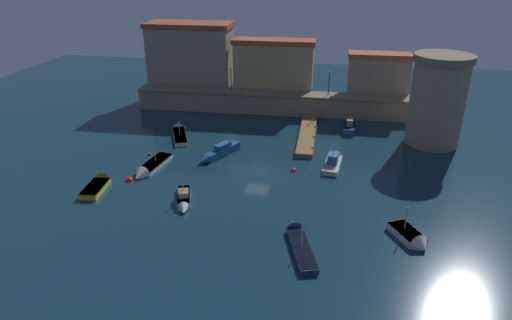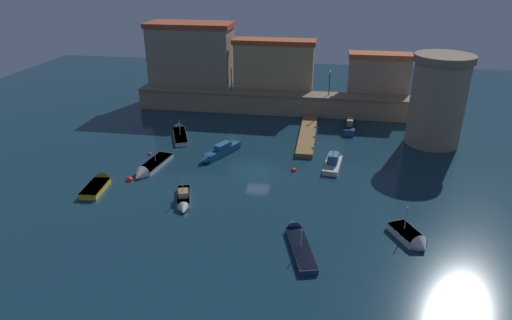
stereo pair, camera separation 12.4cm
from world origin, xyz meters
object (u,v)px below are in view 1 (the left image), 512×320
object	(u,v)px
fortress_tower	(437,100)
quay_lamp_1	(329,79)
moored_boat_6	(179,132)
mooring_buoy_0	(293,171)
moored_boat_0	(99,184)
moored_boat_7	(149,169)
moored_boat_1	(219,152)
mooring_buoy_2	(150,155)
quay_lamp_0	(231,76)
moored_boat_5	(334,160)
mooring_buoy_1	(129,181)
moored_boat_2	(184,200)
moored_boat_3	(349,125)
moored_boat_4	(412,238)
moored_boat_8	(298,240)

from	to	relation	value
fortress_tower	quay_lamp_1	world-z (taller)	fortress_tower
moored_boat_6	mooring_buoy_0	world-z (taller)	moored_boat_6
moored_boat_0	moored_boat_7	xyz separation A→B (m)	(3.54, 4.34, -0.04)
moored_boat_1	mooring_buoy_2	bearing A→B (deg)	-57.19
moored_boat_1	moored_boat_6	world-z (taller)	moored_boat_6
quay_lamp_0	moored_boat_5	size ratio (longest dim) A/B	0.55
fortress_tower	mooring_buoy_1	bearing A→B (deg)	-154.11
moored_boat_0	moored_boat_2	world-z (taller)	moored_boat_2
moored_boat_2	moored_boat_3	size ratio (longest dim) A/B	0.86
moored_boat_3	moored_boat_4	xyz separation A→B (m)	(4.37, -26.30, -0.22)
moored_boat_8	moored_boat_0	bearing A→B (deg)	56.29
moored_boat_6	moored_boat_7	xyz separation A→B (m)	(0.20, -11.16, 0.01)
moored_boat_7	moored_boat_2	bearing A→B (deg)	51.85
moored_boat_4	mooring_buoy_1	bearing A→B (deg)	-131.71
fortress_tower	quay_lamp_0	world-z (taller)	fortress_tower
moored_boat_2	moored_boat_5	xyz separation A→B (m)	(13.82, 11.30, 0.10)
moored_boat_0	moored_boat_6	xyz separation A→B (m)	(3.34, 15.50, -0.05)
mooring_buoy_0	moored_boat_5	bearing A→B (deg)	31.77
moored_boat_2	moored_boat_8	world-z (taller)	moored_boat_2
moored_boat_0	moored_boat_3	world-z (taller)	moored_boat_3
quay_lamp_1	mooring_buoy_0	distance (m)	20.66
quay_lamp_1	moored_boat_2	world-z (taller)	quay_lamp_1
mooring_buoy_2	moored_boat_0	bearing A→B (deg)	-103.16
moored_boat_6	fortress_tower	bearing A→B (deg)	-107.93
quay_lamp_0	moored_boat_8	size ratio (longest dim) A/B	0.46
moored_boat_6	moored_boat_8	distance (m)	27.91
moored_boat_4	moored_boat_8	world-z (taller)	moored_boat_4
moored_boat_2	mooring_buoy_0	xyz separation A→B (m)	(9.57, 8.66, -0.33)
moored_boat_0	quay_lamp_0	bearing A→B (deg)	-21.37
mooring_buoy_2	moored_boat_5	bearing A→B (deg)	2.55
fortress_tower	moored_boat_3	bearing A→B (deg)	159.47
quay_lamp_0	moored_boat_8	world-z (taller)	quay_lamp_0
moored_boat_4	moored_boat_8	xyz separation A→B (m)	(-9.14, -1.53, -0.07)
moored_boat_0	moored_boat_5	bearing A→B (deg)	-72.49
fortress_tower	moored_boat_5	distance (m)	15.28
moored_boat_1	moored_boat_7	xyz separation A→B (m)	(-6.56, -5.04, -0.25)
mooring_buoy_1	mooring_buoy_0	bearing A→B (deg)	16.93
fortress_tower	moored_boat_2	xyz separation A→B (m)	(-25.67, -19.48, -5.19)
moored_boat_1	moored_boat_6	size ratio (longest dim) A/B	0.90
moored_boat_2	mooring_buoy_0	bearing A→B (deg)	115.16
quay_lamp_1	moored_boat_2	xyz separation A→B (m)	(-12.76, -28.36, -5.02)
moored_boat_6	mooring_buoy_1	bearing A→B (deg)	154.44
moored_boat_8	moored_boat_1	bearing A→B (deg)	17.11
moored_boat_0	moored_boat_1	bearing A→B (deg)	-51.72
fortress_tower	moored_boat_6	xyz separation A→B (m)	(-31.75, -2.13, -5.27)
quay_lamp_0	moored_boat_0	size ratio (longest dim) A/B	0.67
moored_boat_8	quay_lamp_0	bearing A→B (deg)	4.68
moored_boat_8	moored_boat_2	bearing A→B (deg)	51.08
moored_boat_5	moored_boat_6	size ratio (longest dim) A/B	0.83
quay_lamp_1	moored_boat_7	xyz separation A→B (m)	(-18.65, -22.17, -5.09)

